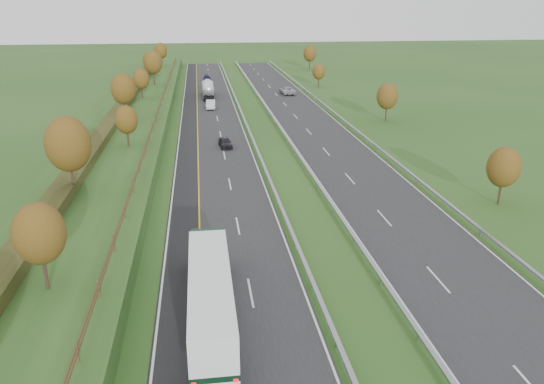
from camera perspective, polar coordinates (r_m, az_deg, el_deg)
The scene contains 19 objects.
ground at distance 79.85m, azimuth -0.58°, elevation 5.68°, with size 400.00×400.00×0.00m, color #284E1B.
near_carriageway at distance 84.12m, azimuth -6.46°, elevation 6.30°, with size 10.50×200.00×0.04m, color #232326.
far_carriageway at distance 86.05m, azimuth 4.66°, elevation 6.67°, with size 10.50×200.00×0.04m, color #232326.
hard_shoulder at distance 84.13m, azimuth -9.03°, elevation 6.18°, with size 3.00×200.00×0.04m, color black.
lane_markings at distance 84.37m, azimuth -2.08°, elevation 6.47°, with size 26.75×200.00×0.01m.
embankment_left at distance 84.64m, azimuth -15.37°, elevation 6.48°, with size 12.00×200.00×2.00m, color #284E1B.
hedge_left at distance 84.61m, azimuth -16.81°, elevation 7.42°, with size 2.20×180.00×1.10m, color #2E3616.
fence_left at distance 83.39m, azimuth -12.42°, elevation 7.75°, with size 0.12×189.06×1.20m.
median_barrier_near at distance 84.29m, azimuth -2.57°, elevation 6.85°, with size 0.32×200.00×0.71m.
median_barrier_far at distance 84.89m, azimuth 0.88°, elevation 6.96°, with size 0.32×200.00×0.71m.
outer_barrier_far at distance 87.33m, azimuth 8.42°, elevation 7.11°, with size 0.32×200.00×0.71m.
trees_left at distance 80.29m, azimuth -15.74°, elevation 9.67°, with size 6.64×164.30×7.66m.
trees_far at distance 116.42m, azimuth 8.16°, elevation 12.09°, with size 8.45×118.60×7.12m.
box_lorry at distance 34.13m, azimuth -6.67°, elevation -10.52°, with size 2.58×16.28×4.06m.
road_tanker at distance 116.69m, azimuth -6.90°, elevation 10.98°, with size 2.40×11.22×3.46m.
car_dark_near at distance 75.51m, azimuth -5.05°, elevation 5.34°, with size 1.63×4.04×1.38m, color black.
car_silver_mid at distance 103.95m, azimuth -6.61°, elevation 9.35°, with size 1.72×4.94×1.63m, color silver.
car_small_far at distance 142.69m, azimuth -7.00°, elevation 12.09°, with size 1.82×4.47×1.30m, color #151138.
car_oncoming at distance 120.06m, azimuth 1.65°, elevation 10.87°, with size 2.73×5.92×1.64m, color #ABABB0.
Camera 1 is at (-1.71, -21.82, 19.49)m, focal length 35.00 mm.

